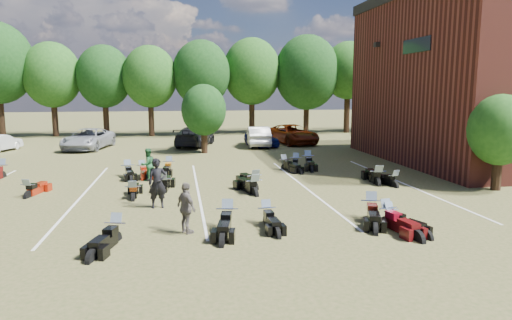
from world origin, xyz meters
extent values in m
plane|color=brown|center=(0.00, 0.00, 0.00)|extent=(160.00, 160.00, 0.00)
imported|color=gray|center=(-10.68, 19.08, 0.79)|extent=(3.67, 6.09, 1.58)
imported|color=black|center=(-2.54, 19.51, 0.80)|extent=(3.80, 5.91, 1.59)
imported|color=#0B1051|center=(2.72, 18.54, 0.70)|extent=(2.61, 4.37, 1.39)
imported|color=beige|center=(2.49, 18.68, 0.80)|extent=(2.08, 4.99, 1.60)
imported|color=#5E1905|center=(5.62, 19.89, 0.80)|extent=(4.03, 6.26, 1.61)
imported|color=#3A3A3F|center=(14.15, 19.76, 0.76)|extent=(3.51, 5.62, 1.52)
imported|color=black|center=(-4.65, 0.34, 0.97)|extent=(0.76, 0.55, 1.94)
imported|color=#215A2F|center=(-5.37, 5.84, 0.82)|extent=(1.01, 0.98, 1.64)
imported|color=#5A524D|center=(-3.61, -3.09, 0.83)|extent=(0.85, 1.05, 1.67)
cube|color=black|center=(9.35, 12.00, 7.50)|extent=(0.30, 0.40, 0.30)
cube|color=black|center=(9.47, 7.00, 7.00)|extent=(0.06, 3.00, 0.80)
cylinder|color=black|center=(-16.00, 29.00, 2.04)|extent=(0.58, 0.58, 4.08)
ellipsoid|color=#1E4C19|center=(-16.00, 29.00, 6.33)|extent=(6.00, 6.00, 6.90)
cylinder|color=black|center=(-11.00, 29.00, 2.04)|extent=(0.57, 0.58, 4.08)
ellipsoid|color=#1E4C19|center=(-11.00, 29.00, 6.33)|extent=(6.00, 6.00, 6.90)
cylinder|color=black|center=(-6.00, 29.00, 2.04)|extent=(0.57, 0.58, 4.08)
ellipsoid|color=#1E4C19|center=(-6.00, 29.00, 6.33)|extent=(6.00, 6.00, 6.90)
cylinder|color=black|center=(-1.00, 29.00, 2.04)|extent=(0.58, 0.58, 4.08)
ellipsoid|color=#1E4C19|center=(-1.00, 29.00, 6.33)|extent=(6.00, 6.00, 6.90)
cylinder|color=black|center=(4.00, 29.00, 2.04)|extent=(0.57, 0.58, 4.08)
ellipsoid|color=#1E4C19|center=(4.00, 29.00, 6.33)|extent=(6.00, 6.00, 6.90)
cylinder|color=black|center=(9.00, 29.00, 2.04)|extent=(0.57, 0.58, 4.08)
ellipsoid|color=#1E4C19|center=(9.00, 29.00, 6.33)|extent=(6.00, 6.00, 6.90)
cylinder|color=black|center=(14.00, 29.00, 2.04)|extent=(0.57, 0.58, 4.08)
ellipsoid|color=#1E4C19|center=(14.00, 29.00, 6.33)|extent=(6.00, 6.00, 6.90)
cylinder|color=black|center=(19.00, 29.00, 2.04)|extent=(0.58, 0.58, 4.08)
ellipsoid|color=#1E4C19|center=(19.00, 29.00, 6.33)|extent=(6.00, 6.00, 6.90)
cylinder|color=black|center=(24.00, 29.00, 2.04)|extent=(0.58, 0.58, 4.08)
ellipsoid|color=#1E4C19|center=(24.00, 29.00, 6.33)|extent=(6.00, 6.00, 6.90)
cylinder|color=black|center=(10.50, 1.00, 0.85)|extent=(0.24, 0.24, 1.71)
sphere|color=#1E4C19|center=(10.50, 1.00, 2.76)|extent=(2.80, 2.80, 2.80)
cylinder|color=black|center=(-2.00, 15.50, 0.95)|extent=(0.24, 0.24, 1.90)
sphere|color=#1E4C19|center=(-2.00, 15.50, 3.10)|extent=(3.20, 3.20, 3.20)
cube|color=silver|center=(-8.00, 3.00, 0.01)|extent=(0.10, 14.00, 0.01)
cube|color=silver|center=(-3.00, 3.00, 0.01)|extent=(0.10, 14.00, 0.01)
cube|color=silver|center=(2.00, 3.00, 0.01)|extent=(0.10, 14.00, 0.01)
cube|color=silver|center=(7.00, 3.00, 0.01)|extent=(0.10, 14.00, 0.01)
camera|label=1|loc=(-3.77, -17.37, 4.58)|focal=32.00mm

